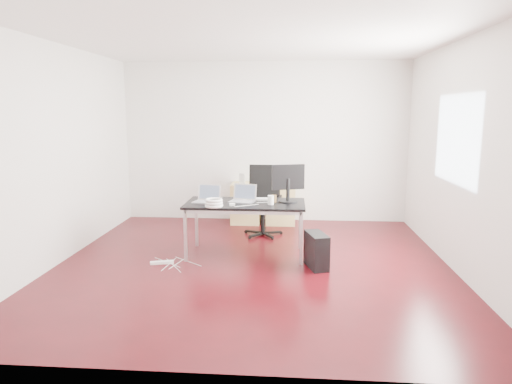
# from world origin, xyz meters

# --- Properties ---
(room_shell) EXTENTS (5.00, 5.00, 5.00)m
(room_shell) POSITION_xyz_m (0.04, 0.00, 1.40)
(room_shell) COLOR #32050A
(room_shell) RESTS_ON ground
(desk) EXTENTS (1.60, 0.80, 0.73)m
(desk) POSITION_xyz_m (-0.13, 0.40, 0.68)
(desk) COLOR black
(desk) RESTS_ON ground
(office_chair) EXTENTS (0.50, 0.52, 1.08)m
(office_chair) POSITION_xyz_m (0.05, 1.49, 0.61)
(office_chair) COLOR black
(office_chair) RESTS_ON ground
(filing_cabinet_left) EXTENTS (0.50, 0.50, 0.70)m
(filing_cabinet_left) POSITION_xyz_m (-0.31, 2.23, 0.35)
(filing_cabinet_left) COLOR tan
(filing_cabinet_left) RESTS_ON ground
(filing_cabinet_right) EXTENTS (0.50, 0.50, 0.70)m
(filing_cabinet_right) POSITION_xyz_m (0.30, 2.23, 0.35)
(filing_cabinet_right) COLOR tan
(filing_cabinet_right) RESTS_ON ground
(pc_tower) EXTENTS (0.31, 0.49, 0.44)m
(pc_tower) POSITION_xyz_m (0.81, -0.05, 0.22)
(pc_tower) COLOR black
(pc_tower) RESTS_ON ground
(wastebasket) EXTENTS (0.31, 0.31, 0.28)m
(wastebasket) POSITION_xyz_m (-0.33, 2.17, 0.14)
(wastebasket) COLOR black
(wastebasket) RESTS_ON ground
(power_strip) EXTENTS (0.30, 0.14, 0.04)m
(power_strip) POSITION_xyz_m (-1.17, -0.07, 0.02)
(power_strip) COLOR white
(power_strip) RESTS_ON ground
(laptop_left) EXTENTS (0.38, 0.32, 0.23)m
(laptop_left) POSITION_xyz_m (-0.65, 0.40, 0.79)
(laptop_left) COLOR silver
(laptop_left) RESTS_ON desk
(laptop_right) EXTENTS (0.38, 0.33, 0.23)m
(laptop_right) POSITION_xyz_m (-0.17, 0.46, 0.79)
(laptop_right) COLOR silver
(laptop_right) RESTS_ON desk
(monitor) EXTENTS (0.44, 0.26, 0.51)m
(monitor) POSITION_xyz_m (0.44, 0.50, 1.01)
(monitor) COLOR black
(monitor) RESTS_ON desk
(keyboard) EXTENTS (0.45, 0.17, 0.02)m
(keyboard) POSITION_xyz_m (0.03, 0.60, 0.74)
(keyboard) COLOR white
(keyboard) RESTS_ON desk
(cup_white) EXTENTS (0.11, 0.11, 0.12)m
(cup_white) POSITION_xyz_m (0.22, 0.30, 0.79)
(cup_white) COLOR white
(cup_white) RESTS_ON desk
(cup_brown) EXTENTS (0.09, 0.09, 0.10)m
(cup_brown) POSITION_xyz_m (0.25, 0.45, 0.78)
(cup_brown) COLOR #513B1C
(cup_brown) RESTS_ON desk
(cable_coil) EXTENTS (0.24, 0.24, 0.11)m
(cable_coil) POSITION_xyz_m (-0.51, 0.08, 0.78)
(cable_coil) COLOR white
(cable_coil) RESTS_ON desk
(power_adapter) EXTENTS (0.08, 0.08, 0.03)m
(power_adapter) POSITION_xyz_m (-0.28, 0.18, 0.74)
(power_adapter) COLOR white
(power_adapter) RESTS_ON desk
(speaker) EXTENTS (0.10, 0.09, 0.18)m
(speaker) POSITION_xyz_m (-0.37, 2.22, 0.79)
(speaker) COLOR #9E9E9E
(speaker) RESTS_ON filing_cabinet_left
(navy_garment) EXTENTS (0.31, 0.26, 0.09)m
(navy_garment) POSITION_xyz_m (0.36, 2.17, 0.74)
(navy_garment) COLOR black
(navy_garment) RESTS_ON filing_cabinet_right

